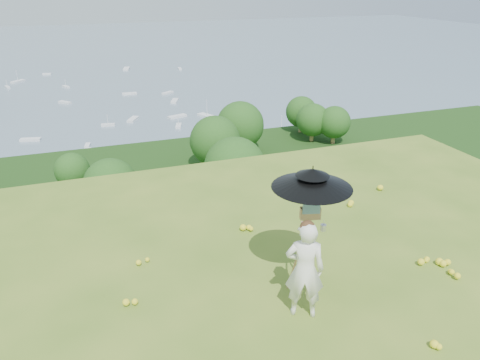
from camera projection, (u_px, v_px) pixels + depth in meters
name	position (u px, v px, depth m)	size (l,w,h in m)	color
ground	(359.00, 309.00, 7.39)	(14.00, 14.00, 0.00)	#507321
forest_slope	(145.00, 328.00, 49.13)	(140.00, 56.00, 22.00)	#1B390F
shoreline_tier	(112.00, 218.00, 86.41)	(170.00, 28.00, 8.00)	gray
bay_water	(77.00, 64.00, 227.94)	(700.00, 700.00, 0.00)	slate
slope_trees	(133.00, 209.00, 43.55)	(110.00, 50.00, 6.00)	#1D4B16
harbor_town	(108.00, 186.00, 83.83)	(110.00, 22.00, 5.00)	beige
moored_boats	(46.00, 103.00, 155.75)	(140.00, 140.00, 0.70)	white
wildflowers	(351.00, 297.00, 7.58)	(10.00, 10.50, 0.12)	yellow
painter	(305.00, 270.00, 6.98)	(0.59, 0.39, 1.62)	white
field_easel	(308.00, 247.00, 7.52)	(0.64, 0.64, 1.68)	#9D7C42
sun_umbrella	(311.00, 192.00, 7.16)	(1.25, 1.25, 0.85)	black
painter_cap	(308.00, 225.00, 6.68)	(0.22, 0.26, 0.10)	#D17284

